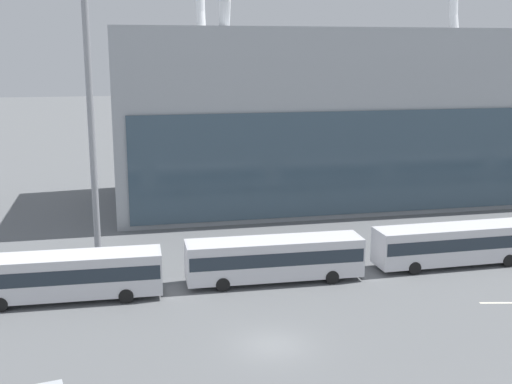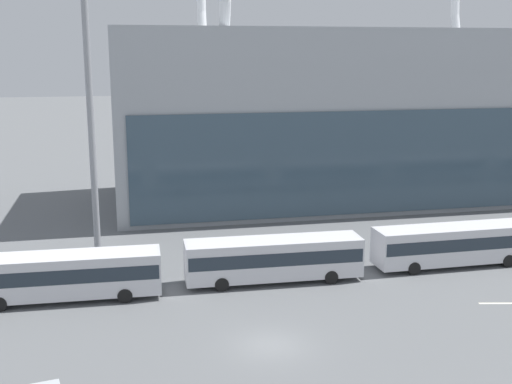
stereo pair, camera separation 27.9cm
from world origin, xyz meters
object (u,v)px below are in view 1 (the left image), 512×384
at_px(airliner_at_gate_far, 329,146).
at_px(floodlight_mast, 87,50).
at_px(shuttle_bus_2, 274,257).
at_px(shuttle_bus_3, 455,242).
at_px(shuttle_bus_1, 65,274).

relative_size(airliner_at_gate_far, floodlight_mast, 1.61).
xyz_separation_m(shuttle_bus_2, shuttle_bus_3, (14.73, 0.48, 0.00)).
bearing_deg(shuttle_bus_3, floodlight_mast, 162.60).
bearing_deg(floodlight_mast, airliner_at_gate_far, 42.44).
bearing_deg(shuttle_bus_3, airliner_at_gate_far, 86.99).
height_order(airliner_at_gate_far, shuttle_bus_1, airliner_at_gate_far).
bearing_deg(floodlight_mast, shuttle_bus_2, -34.32).
height_order(shuttle_bus_1, shuttle_bus_2, same).
relative_size(shuttle_bus_1, shuttle_bus_2, 1.00).
xyz_separation_m(airliner_at_gate_far, shuttle_bus_2, (-16.12, -35.15, -2.66)).
relative_size(shuttle_bus_3, floodlight_mast, 0.48).
bearing_deg(floodlight_mast, shuttle_bus_3, -16.68).
relative_size(airliner_at_gate_far, shuttle_bus_1, 3.30).
bearing_deg(shuttle_bus_3, shuttle_bus_2, -178.84).
bearing_deg(shuttle_bus_1, airliner_at_gate_far, 50.85).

